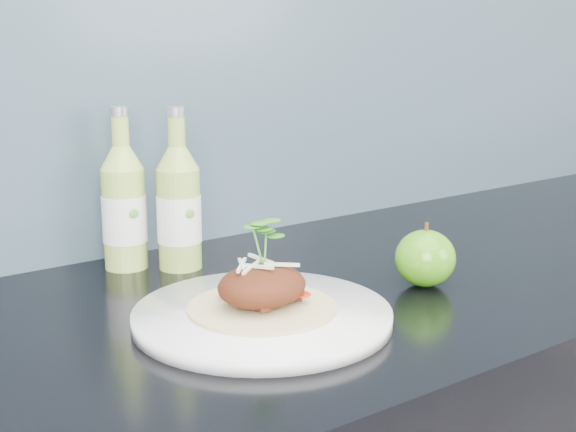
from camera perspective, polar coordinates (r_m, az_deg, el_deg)
name	(u,v)px	position (r m, az deg, el deg)	size (l,w,h in m)	color
subway_backsplash	(154,6)	(1.18, -9.51, 14.50)	(4.00, 0.02, 0.70)	#6C91AA
dinner_plate	(262,316)	(0.90, -1.84, -7.13)	(0.30, 0.30, 0.02)	white
pork_taco	(262,284)	(0.89, -1.86, -4.87)	(0.17, 0.17, 0.10)	tan
green_apple	(425,258)	(1.03, 9.74, -2.98)	(0.09, 0.09, 0.08)	#39840E
cider_bottle_left	(124,208)	(1.10, -11.59, 0.57)	(0.07, 0.07, 0.22)	#A4C652
cider_bottle_right	(179,208)	(1.09, -7.76, 0.56)	(0.08, 0.08, 0.22)	#9BB94D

